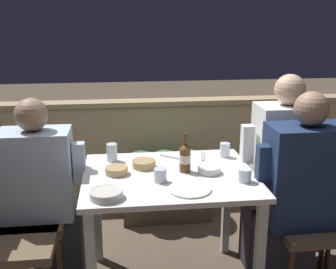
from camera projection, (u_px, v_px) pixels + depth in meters
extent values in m
cube|color=tan|center=(151.00, 151.00, 3.86)|extent=(9.00, 0.14, 0.86)
cube|color=tan|center=(150.00, 102.00, 3.73)|extent=(9.00, 0.18, 0.04)
cube|color=white|center=(169.00, 176.00, 2.44)|extent=(0.99, 0.80, 0.03)
cube|color=silver|center=(259.00, 262.00, 2.26)|extent=(0.05, 0.05, 0.73)
cube|color=silver|center=(97.00, 212.00, 2.83)|extent=(0.05, 0.05, 0.73)
cube|color=silver|center=(226.00, 205.00, 2.93)|extent=(0.05, 0.05, 0.73)
cube|color=brown|center=(165.00, 200.00, 3.53)|extent=(0.71, 0.36, 0.28)
ellipsoid|color=#2D6633|center=(142.00, 170.00, 3.43)|extent=(0.32, 0.47, 0.30)
ellipsoid|color=#2D6633|center=(165.00, 169.00, 3.45)|extent=(0.32, 0.47, 0.30)
ellipsoid|color=#2D6633|center=(189.00, 168.00, 3.48)|extent=(0.32, 0.47, 0.30)
cube|color=brown|center=(15.00, 243.00, 2.30)|extent=(0.44, 0.44, 0.05)
cylinder|color=#47321E|center=(58.00, 259.00, 2.57)|extent=(0.03, 0.03, 0.42)
cube|color=brown|center=(29.00, 219.00, 2.55)|extent=(0.44, 0.44, 0.05)
cylinder|color=#47321E|center=(60.00, 269.00, 2.46)|extent=(0.03, 0.03, 0.42)
cylinder|color=#47321E|center=(8.00, 240.00, 2.78)|extent=(0.03, 0.03, 0.42)
cylinder|color=#47321E|center=(67.00, 236.00, 2.82)|extent=(0.03, 0.03, 0.42)
cube|color=#282833|center=(60.00, 248.00, 2.63)|extent=(0.29, 0.23, 0.47)
cube|color=silver|center=(37.00, 174.00, 2.48)|extent=(0.41, 0.26, 0.53)
cube|color=silver|center=(79.00, 162.00, 2.49)|extent=(0.07, 0.07, 0.24)
sphere|color=#99755B|center=(31.00, 115.00, 2.38)|extent=(0.19, 0.19, 0.19)
cube|color=brown|center=(311.00, 226.00, 2.48)|extent=(0.44, 0.44, 0.05)
cylinder|color=#47321E|center=(266.00, 246.00, 2.70)|extent=(0.03, 0.03, 0.42)
cylinder|color=#47321E|center=(323.00, 242.00, 2.75)|extent=(0.03, 0.03, 0.42)
cube|color=#282833|center=(281.00, 259.00, 2.52)|extent=(0.31, 0.23, 0.47)
cube|color=navy|center=(305.00, 176.00, 2.38)|extent=(0.44, 0.26, 0.59)
cube|color=navy|center=(263.00, 166.00, 2.33)|extent=(0.07, 0.07, 0.24)
sphere|color=#99755B|center=(311.00, 109.00, 2.27)|extent=(0.19, 0.19, 0.19)
cube|color=brown|center=(291.00, 203.00, 2.77)|extent=(0.44, 0.44, 0.05)
cube|color=brown|center=(322.00, 170.00, 2.73)|extent=(0.06, 0.44, 0.39)
cylinder|color=#47321E|center=(271.00, 252.00, 2.64)|extent=(0.03, 0.03, 0.42)
cylinder|color=#47321E|center=(328.00, 248.00, 2.68)|extent=(0.03, 0.03, 0.42)
cylinder|color=#47321E|center=(252.00, 223.00, 3.00)|extent=(0.03, 0.03, 0.42)
cylinder|color=#47321E|center=(303.00, 220.00, 3.04)|extent=(0.03, 0.03, 0.42)
cube|color=#282833|center=(264.00, 233.00, 2.81)|extent=(0.26, 0.23, 0.47)
cube|color=white|center=(285.00, 154.00, 2.67)|extent=(0.38, 0.26, 0.64)
cube|color=white|center=(247.00, 144.00, 2.62)|extent=(0.07, 0.07, 0.24)
sphere|color=tan|center=(290.00, 90.00, 2.55)|extent=(0.19, 0.19, 0.19)
cylinder|color=brown|center=(185.00, 160.00, 2.45)|extent=(0.07, 0.07, 0.14)
cylinder|color=beige|center=(185.00, 159.00, 2.45)|extent=(0.07, 0.07, 0.05)
cone|color=brown|center=(185.00, 146.00, 2.43)|extent=(0.07, 0.07, 0.03)
cylinder|color=brown|center=(185.00, 138.00, 2.41)|extent=(0.02, 0.02, 0.06)
cylinder|color=white|center=(189.00, 189.00, 2.21)|extent=(0.23, 0.23, 0.01)
cylinder|color=tan|center=(144.00, 164.00, 2.53)|extent=(0.14, 0.14, 0.04)
torus|color=tan|center=(144.00, 161.00, 2.52)|extent=(0.14, 0.14, 0.01)
cylinder|color=silver|center=(209.00, 170.00, 2.44)|extent=(0.13, 0.13, 0.04)
torus|color=silver|center=(209.00, 167.00, 2.44)|extent=(0.13, 0.13, 0.01)
cylinder|color=beige|center=(106.00, 194.00, 2.11)|extent=(0.17, 0.17, 0.04)
torus|color=beige|center=(106.00, 192.00, 2.11)|extent=(0.17, 0.17, 0.01)
cylinder|color=tan|center=(117.00, 171.00, 2.43)|extent=(0.13, 0.13, 0.04)
torus|color=tan|center=(117.00, 168.00, 2.42)|extent=(0.13, 0.13, 0.01)
cylinder|color=silver|center=(160.00, 175.00, 2.31)|extent=(0.07, 0.07, 0.08)
cylinder|color=silver|center=(245.00, 175.00, 2.31)|extent=(0.07, 0.07, 0.08)
cylinder|color=silver|center=(112.00, 152.00, 2.63)|extent=(0.07, 0.07, 0.11)
cylinder|color=silver|center=(225.00, 150.00, 2.70)|extent=(0.06, 0.06, 0.09)
cube|color=silver|center=(172.00, 157.00, 2.70)|extent=(0.15, 0.12, 0.01)
cube|color=silver|center=(203.00, 156.00, 2.72)|extent=(0.05, 0.17, 0.01)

